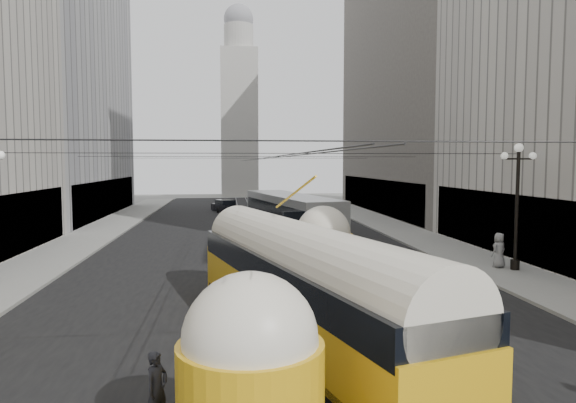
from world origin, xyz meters
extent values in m
cube|color=black|center=(0.00, 32.50, 0.00)|extent=(20.00, 85.00, 0.02)
cube|color=gray|center=(-12.00, 36.00, 0.07)|extent=(4.00, 72.00, 0.15)
cube|color=gray|center=(12.00, 36.00, 0.07)|extent=(4.00, 72.00, 0.15)
cube|color=gray|center=(-0.75, 32.50, 0.00)|extent=(0.12, 85.00, 0.04)
cube|color=gray|center=(0.75, 32.50, 0.00)|extent=(0.12, 85.00, 0.04)
cube|color=black|center=(-14.05, 24.00, 2.00)|extent=(0.10, 18.00, 3.60)
cube|color=#999999|center=(-20.00, 48.00, 14.00)|extent=(12.00, 28.00, 28.00)
cube|color=black|center=(-14.05, 48.00, 2.00)|extent=(0.10, 25.20, 3.60)
cube|color=black|center=(14.05, 22.00, 2.00)|extent=(0.10, 18.00, 3.60)
cube|color=#514C47|center=(20.00, 48.00, 16.00)|extent=(12.00, 32.00, 32.00)
cube|color=black|center=(14.05, 48.00, 2.00)|extent=(0.10, 28.80, 3.60)
cube|color=#B2AFA8|center=(0.00, 80.00, 12.00)|extent=(6.00, 6.00, 24.00)
cylinder|color=#B2AFA8|center=(0.00, 80.00, 26.00)|extent=(4.80, 4.80, 4.00)
sphere|color=gray|center=(0.00, 80.00, 28.96)|extent=(4.80, 4.80, 4.80)
sphere|color=white|center=(-11.85, 18.00, 5.90)|extent=(0.36, 0.36, 0.36)
cylinder|color=black|center=(12.60, 18.00, 3.15)|extent=(0.18, 0.18, 6.00)
cylinder|color=black|center=(12.60, 18.00, 0.40)|extent=(0.44, 0.44, 0.50)
cylinder|color=black|center=(12.60, 18.00, 5.75)|extent=(1.60, 0.08, 0.08)
sphere|color=white|center=(12.60, 18.00, 6.30)|extent=(0.44, 0.44, 0.44)
sphere|color=white|center=(11.85, 18.00, 5.90)|extent=(0.36, 0.36, 0.36)
sphere|color=white|center=(13.35, 18.00, 5.90)|extent=(0.36, 0.36, 0.36)
cylinder|color=black|center=(0.00, 4.00, 6.00)|extent=(25.00, 0.03, 0.03)
cylinder|color=black|center=(0.00, 18.00, 6.00)|extent=(25.00, 0.03, 0.03)
cylinder|color=black|center=(0.00, 32.00, 6.00)|extent=(25.00, 0.03, 0.03)
cylinder|color=black|center=(0.00, 46.00, 6.00)|extent=(25.00, 0.03, 0.03)
cylinder|color=black|center=(0.00, 36.00, 5.80)|extent=(0.03, 72.00, 0.03)
cylinder|color=black|center=(0.40, 36.00, 5.80)|extent=(0.03, 72.00, 0.03)
cube|color=gold|center=(0.50, 9.57, 1.08)|extent=(6.46, 14.52, 1.74)
cube|color=black|center=(0.50, 9.57, 0.26)|extent=(6.34, 14.11, 0.31)
cube|color=black|center=(0.50, 9.57, 2.20)|extent=(6.42, 14.32, 0.87)
cylinder|color=silver|center=(0.50, 9.57, 2.51)|extent=(6.10, 14.23, 2.36)
sphere|color=silver|center=(-1.42, 2.77, 2.41)|extent=(2.46, 2.46, 2.46)
cylinder|color=gold|center=(2.42, 16.37, 1.18)|extent=(2.66, 2.66, 2.36)
sphere|color=silver|center=(2.42, 16.37, 2.41)|extent=(2.46, 2.46, 2.46)
cube|color=#A5A8AB|center=(2.41, 28.61, 1.70)|extent=(5.47, 13.46, 3.30)
cube|color=black|center=(2.41, 28.61, 2.25)|extent=(5.39, 13.02, 1.21)
cube|color=black|center=(2.41, 22.07, 2.09)|extent=(2.49, 0.63, 1.54)
cylinder|color=black|center=(1.03, 24.20, 0.55)|extent=(0.30, 1.10, 1.10)
cylinder|color=black|center=(3.78, 24.20, 0.55)|extent=(0.30, 1.10, 1.10)
cylinder|color=black|center=(1.03, 33.03, 0.55)|extent=(0.30, 1.10, 1.10)
cylinder|color=black|center=(3.78, 33.03, 0.55)|extent=(0.30, 1.10, 1.10)
cube|color=silver|center=(2.07, 44.78, 0.48)|extent=(2.42, 4.75, 0.81)
cube|color=black|center=(2.07, 44.78, 1.06)|extent=(1.94, 2.69, 0.76)
cylinder|color=black|center=(1.23, 43.23, 0.32)|extent=(0.22, 0.65, 0.65)
cylinder|color=black|center=(2.91, 43.23, 0.32)|extent=(0.22, 0.65, 0.65)
cylinder|color=black|center=(1.23, 46.33, 0.32)|extent=(0.22, 0.65, 0.65)
cylinder|color=black|center=(2.91, 46.33, 0.32)|extent=(0.22, 0.65, 0.65)
cube|color=black|center=(-2.23, 52.23, 0.45)|extent=(3.33, 4.60, 0.75)
cube|color=black|center=(-2.23, 52.23, 0.99)|extent=(2.36, 2.76, 0.71)
cylinder|color=black|center=(-3.02, 50.78, 0.30)|extent=(0.22, 0.61, 0.61)
cylinder|color=black|center=(-1.45, 50.78, 0.30)|extent=(0.22, 0.61, 0.61)
cylinder|color=black|center=(-3.02, 53.67, 0.30)|extent=(0.22, 0.61, 0.61)
cylinder|color=black|center=(-1.45, 53.67, 0.30)|extent=(0.22, 0.61, 0.61)
imported|color=black|center=(-3.32, 4.55, 0.81)|extent=(0.64, 0.70, 1.61)
imported|color=#A9A79D|center=(1.26, 4.53, 0.84)|extent=(0.74, 0.89, 1.67)
imported|color=gray|center=(12.05, 18.58, 1.05)|extent=(1.02, 0.84, 1.81)
camera|label=1|loc=(-1.77, -6.17, 5.57)|focal=32.00mm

